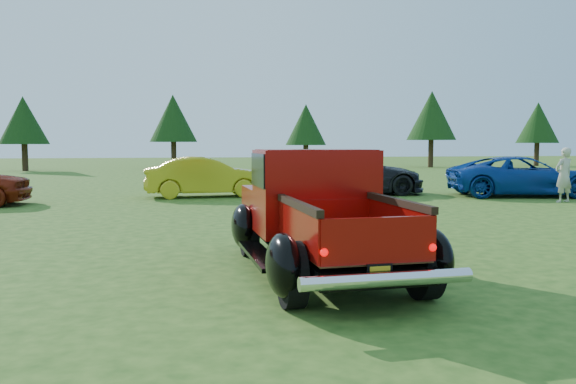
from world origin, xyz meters
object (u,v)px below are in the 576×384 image
at_px(show_car_grey, 350,173).
at_px(tree_mid_left, 173,119).
at_px(tree_far_east, 538,123).
at_px(spectator, 564,175).
at_px(show_car_blue, 523,176).
at_px(tree_west, 23,121).
at_px(tree_east, 432,116).
at_px(pickup_truck, 315,212).
at_px(show_car_yellow, 206,177).
at_px(tree_mid_right, 306,125).

bearing_deg(show_car_grey, tree_mid_left, 21.32).
height_order(tree_far_east, show_car_grey, tree_far_east).
bearing_deg(spectator, show_car_blue, -100.87).
relative_size(tree_west, tree_east, 0.85).
xyz_separation_m(tree_east, spectator, (-6.30, -22.99, -2.86)).
distance_m(tree_far_east, show_car_grey, 29.12).
distance_m(tree_far_east, pickup_truck, 39.61).
distance_m(tree_mid_left, pickup_truck, 31.85).
relative_size(show_car_grey, show_car_blue, 1.05).
relative_size(tree_far_east, spectator, 3.00).
distance_m(tree_west, show_car_grey, 24.42).
bearing_deg(tree_east, pickup_truck, -117.01).
distance_m(show_car_grey, spectator, 6.48).
xyz_separation_m(show_car_yellow, spectator, (10.20, -3.56, 0.16)).
bearing_deg(show_car_grey, tree_far_east, -40.99).
bearing_deg(tree_west, show_car_grey, -50.89).
relative_size(show_car_grey, spectator, 3.08).
bearing_deg(tree_far_east, tree_mid_left, 178.94).
height_order(tree_mid_right, tree_east, tree_east).
distance_m(show_car_grey, show_car_blue, 5.58).
xyz_separation_m(show_car_yellow, show_car_blue, (10.16, -1.59, 0.01)).
xyz_separation_m(tree_west, show_car_yellow, (10.50, -18.93, -2.47)).
xyz_separation_m(pickup_truck, show_car_grey, (3.69, 10.78, -0.06)).
relative_size(tree_mid_left, spectator, 3.13).
relative_size(tree_mid_right, show_car_blue, 0.94).
relative_size(tree_east, tree_far_east, 1.12).
bearing_deg(tree_mid_left, tree_east, -4.76).
bearing_deg(tree_mid_right, tree_far_east, 1.59).
distance_m(show_car_yellow, show_car_blue, 10.28).
relative_size(tree_mid_left, show_car_blue, 1.07).
height_order(pickup_truck, spectator, pickup_truck).
height_order(tree_mid_left, tree_mid_right, tree_mid_left).
height_order(tree_mid_left, spectator, tree_mid_left).
bearing_deg(show_car_blue, tree_east, -5.41).
xyz_separation_m(tree_mid_right, tree_far_east, (18.00, 0.50, 0.27)).
bearing_deg(spectator, tree_far_east, -134.57).
xyz_separation_m(tree_mid_left, show_car_grey, (6.33, -20.86, -2.67)).
relative_size(pickup_truck, show_car_blue, 0.97).
xyz_separation_m(show_car_grey, spectator, (5.37, -3.63, 0.08)).
bearing_deg(tree_far_east, tree_west, -177.61).
relative_size(tree_west, pickup_truck, 1.02).
height_order(tree_mid_right, pickup_truck, tree_mid_right).
bearing_deg(pickup_truck, show_car_yellow, 93.16).
height_order(tree_west, show_car_grey, tree_west).
relative_size(tree_mid_right, tree_far_east, 0.92).
height_order(show_car_blue, spectator, spectator).
distance_m(show_car_yellow, show_car_grey, 4.83).
bearing_deg(tree_mid_left, show_car_blue, -62.62).
xyz_separation_m(tree_west, pickup_truck, (11.64, -29.64, -2.33)).
xyz_separation_m(tree_mid_left, tree_east, (18.00, -1.50, 0.27)).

